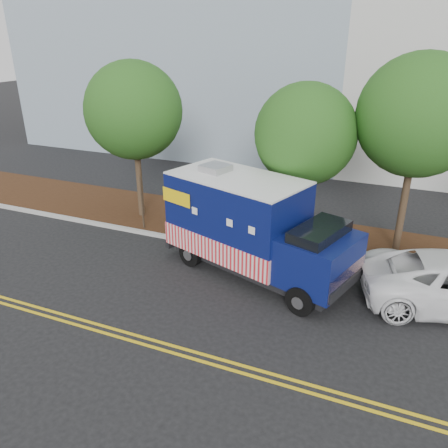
% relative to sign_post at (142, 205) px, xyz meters
% --- Properties ---
extents(ground, '(120.00, 120.00, 0.00)m').
position_rel_sign_post_xyz_m(ground, '(4.24, -1.68, -1.20)').
color(ground, black).
rests_on(ground, ground).
extents(curb, '(120.00, 0.18, 0.15)m').
position_rel_sign_post_xyz_m(curb, '(4.24, -0.28, -1.12)').
color(curb, '#9E9E99').
rests_on(curb, ground).
extents(mulch_strip, '(120.00, 4.00, 0.15)m').
position_rel_sign_post_xyz_m(mulch_strip, '(4.24, 1.82, -1.12)').
color(mulch_strip, black).
rests_on(mulch_strip, ground).
extents(centerline_near, '(120.00, 0.10, 0.01)m').
position_rel_sign_post_xyz_m(centerline_near, '(4.24, -6.13, -1.19)').
color(centerline_near, gold).
rests_on(centerline_near, ground).
extents(centerline_far, '(120.00, 0.10, 0.01)m').
position_rel_sign_post_xyz_m(centerline_far, '(4.24, -6.38, -1.19)').
color(centerline_far, gold).
rests_on(centerline_far, ground).
extents(tree_a, '(4.05, 4.05, 6.83)m').
position_rel_sign_post_xyz_m(tree_a, '(-0.88, 1.24, 3.60)').
color(tree_a, '#38281C').
rests_on(tree_a, ground).
extents(tree_b, '(3.71, 3.71, 6.25)m').
position_rel_sign_post_xyz_m(tree_b, '(6.32, 1.32, 3.19)').
color(tree_b, '#38281C').
rests_on(tree_b, ground).
extents(tree_c, '(4.16, 4.16, 7.29)m').
position_rel_sign_post_xyz_m(tree_c, '(9.99, 1.87, 4.00)').
color(tree_c, '#38281C').
rests_on(tree_c, ground).
extents(sign_post, '(0.06, 0.06, 2.40)m').
position_rel_sign_post_xyz_m(sign_post, '(0.00, 0.00, 0.00)').
color(sign_post, '#473828').
rests_on(sign_post, ground).
extents(food_truck, '(7.17, 4.44, 3.57)m').
position_rel_sign_post_xyz_m(food_truck, '(5.23, -1.40, 0.41)').
color(food_truck, black).
rests_on(food_truck, ground).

